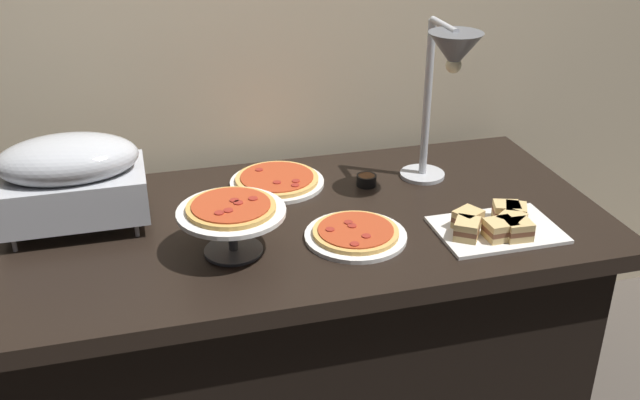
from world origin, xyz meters
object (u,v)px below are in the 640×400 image
Objects in this scene: sauce_cup_near at (366,180)px; pizza_plate_center at (277,181)px; chafing_dish at (71,177)px; heat_lamp at (449,67)px; sandwich_platter at (497,225)px; pizza_plate_front at (356,234)px; pizza_plate_raised_stand at (231,214)px.

pizza_plate_center is at bearing 163.66° from sauce_cup_near.
pizza_plate_center is (0.58, 0.12, -0.14)m from chafing_dish.
heat_lamp is 0.46m from sandwich_platter.
heat_lamp reaches higher than chafing_dish.
pizza_plate_center is (-0.46, 0.19, -0.38)m from heat_lamp.
sandwich_platter is (0.51, -0.46, 0.01)m from pizza_plate_center.
heat_lamp is 1.83× the size of pizza_plate_front.
sauce_cup_near is at bearing 66.82° from pizza_plate_front.
pizza_plate_front is 0.99× the size of pizza_plate_raised_stand.
pizza_plate_front is at bearing 169.15° from sandwich_platter.
pizza_plate_center is 4.72× the size of sauce_cup_near.
chafing_dish reaches higher than sauce_cup_near.
pizza_plate_raised_stand is 0.71m from sandwich_platter.
sandwich_platter is (0.05, -0.27, -0.36)m from heat_lamp.
pizza_plate_front is 0.33m from sauce_cup_near.
sandwich_platter is at bearing -41.88° from pizza_plate_center.
heat_lamp is at bearing 31.19° from pizza_plate_front.
chafing_dish is 1.17× the size of sandwich_platter.
pizza_plate_front is 0.83× the size of sandwich_platter.
heat_lamp is at bearing -22.51° from pizza_plate_center.
pizza_plate_center is at bearing 12.01° from chafing_dish.
sandwich_platter reaches higher than pizza_plate_center.
sandwich_platter reaches higher than pizza_plate_front.
sauce_cup_near is (0.46, 0.29, -0.09)m from pizza_plate_raised_stand.
heat_lamp reaches higher than pizza_plate_center.
pizza_plate_raised_stand is (0.39, -0.25, -0.04)m from chafing_dish.
pizza_plate_center is at bearing 157.49° from heat_lamp.
sandwich_platter is at bearing -6.99° from pizza_plate_raised_stand.
pizza_plate_front is 4.46× the size of sauce_cup_near.
sandwich_platter is (0.38, -0.07, 0.01)m from pizza_plate_front.
chafing_dish reaches higher than pizza_plate_front.
pizza_plate_raised_stand reaches higher than pizza_plate_front.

